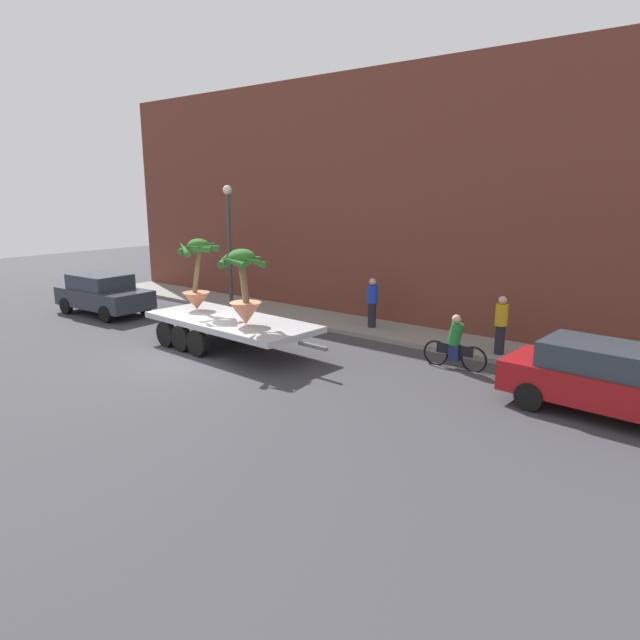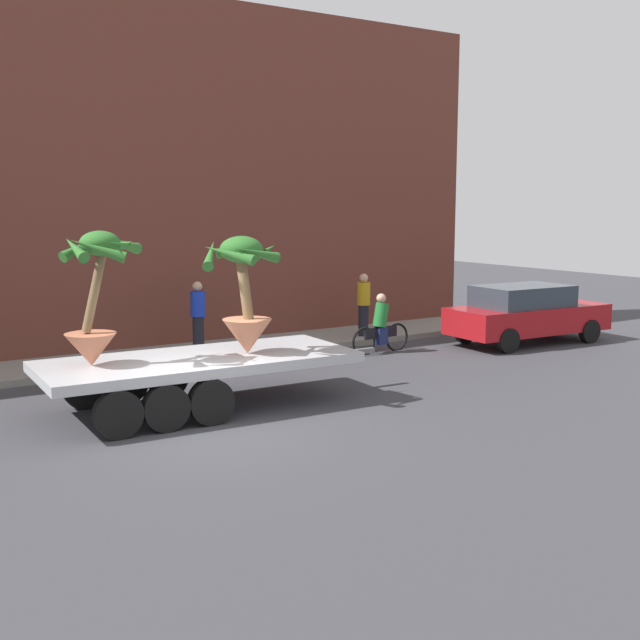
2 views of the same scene
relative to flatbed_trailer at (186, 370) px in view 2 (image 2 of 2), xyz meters
name	(u,v)px [view 2 (image 2 of 2)]	position (x,y,z in m)	size (l,w,h in m)	color
ground_plane	(208,430)	(-0.21, -1.37, -0.76)	(60.00, 60.00, 0.00)	#38383D
sidewalk	(96,364)	(-0.21, 4.73, -0.69)	(24.00, 2.20, 0.15)	gray
building_facade	(67,174)	(-0.21, 6.43, 3.69)	(24.00, 1.20, 8.90)	brown
flatbed_trailer	(186,370)	(0.00, 0.00, 0.00)	(6.76, 2.59, 0.98)	#B7BABF
potted_palm_rear	(244,295)	(1.09, -0.23, 1.31)	(1.48, 1.59, 2.19)	#C17251
potted_palm_middle	(96,299)	(-1.52, 0.23, 1.37)	(1.38, 1.41, 2.32)	#B26647
cyclist	(381,327)	(6.40, 2.59, -0.09)	(1.84, 0.37, 1.54)	black
parked_car	(526,313)	(10.52, 1.55, 0.06)	(4.62, 2.02, 1.58)	maroon
pedestrian_near_gate	(364,303)	(7.03, 4.21, 0.28)	(0.36, 0.36, 1.71)	black
pedestrian_far_left	(198,315)	(2.32, 4.64, 0.28)	(0.36, 0.36, 1.71)	black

